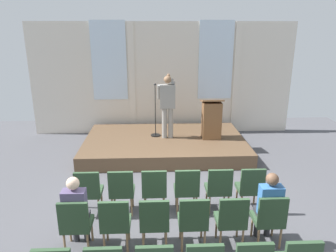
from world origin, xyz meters
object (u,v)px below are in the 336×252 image
object	(u,v)px
speaker	(167,102)
chair_r1_c5	(269,217)
chair_r1_c3	(193,219)
chair_r1_c1	(115,221)
mic_stand	(155,125)
chair_r1_c2	(154,220)
chair_r1_c4	(231,218)
chair_r1_c0	(76,222)
chair_r0_c4	(219,187)
chair_r0_c5	(251,186)
audience_r1_c0	(76,209)
chair_r0_c0	(89,190)
chair_r0_c3	(187,187)
chair_r0_c2	(154,188)
lectern	(212,119)
audience_r1_c5	(269,204)
chair_r0_c1	(122,189)

from	to	relation	value
speaker	chair_r1_c5	bearing A→B (deg)	-71.37
chair_r1_c3	speaker	bearing A→B (deg)	92.99
speaker	chair_r1_c1	world-z (taller)	speaker
mic_stand	chair_r1_c2	size ratio (longest dim) A/B	1.65
chair_r1_c4	chair_r1_c0	bearing A→B (deg)	180.00
chair_r0_c4	chair_r1_c1	distance (m)	2.11
chair_r0_c5	chair_r1_c5	size ratio (longest dim) A/B	1.00
chair_r1_c3	audience_r1_c0	bearing A→B (deg)	177.40
chair_r1_c3	chair_r1_c2	bearing A→B (deg)	180.00
chair_r0_c0	chair_r0_c5	xyz separation A→B (m)	(3.07, 0.00, 0.00)
chair_r0_c0	chair_r0_c3	world-z (taller)	same
chair_r0_c0	chair_r0_c2	size ratio (longest dim) A/B	1.00
chair_r0_c0	chair_r0_c2	distance (m)	1.23
chair_r0_c3	chair_r0_c0	bearing A→B (deg)	180.00
mic_stand	chair_r1_c3	xyz separation A→B (m)	(0.57, -4.48, -0.18)
chair_r0_c0	chair_r0_c4	distance (m)	2.46
lectern	audience_r1_c5	world-z (taller)	lectern
audience_r1_c0	chair_r1_c1	xyz separation A→B (m)	(0.61, -0.08, -0.18)
chair_r1_c1	chair_r1_c4	xyz separation A→B (m)	(1.84, 0.00, 0.00)
chair_r0_c4	chair_r1_c3	distance (m)	1.20
chair_r0_c1	chair_r0_c2	distance (m)	0.61
mic_stand	audience_r1_c0	world-z (taller)	mic_stand
lectern	chair_r1_c2	distance (m)	4.54
speaker	audience_r1_c0	xyz separation A→B (m)	(-1.62, -4.23, -0.71)
mic_stand	chair_r0_c0	size ratio (longest dim) A/B	1.65
mic_stand	chair_r0_c2	distance (m)	3.45
chair_r1_c2	chair_r0_c2	bearing A→B (deg)	90.00
chair_r0_c3	audience_r1_c0	xyz separation A→B (m)	(-1.84, -0.94, 0.18)
speaker	audience_r1_c0	world-z (taller)	speaker
mic_stand	audience_r1_c5	xyz separation A→B (m)	(1.80, -4.39, -0.00)
speaker	chair_r1_c3	distance (m)	4.41
speaker	chair_r0_c1	xyz separation A→B (m)	(-1.00, -3.28, -0.89)
lectern	chair_r0_c0	world-z (taller)	lectern
chair_r0_c2	chair_r0_c5	size ratio (longest dim) A/B	1.00
chair_r0_c0	chair_r0_c1	bearing A→B (deg)	0.00
chair_r0_c1	chair_r0_c5	world-z (taller)	same
chair_r0_c4	speaker	bearing A→B (deg)	104.34
chair_r0_c0	audience_r1_c0	xyz separation A→B (m)	(0.00, -0.94, 0.18)
chair_r0_c5	audience_r1_c0	distance (m)	3.22
chair_r0_c5	chair_r1_c5	distance (m)	1.03
chair_r0_c1	chair_r0_c3	distance (m)	1.23
chair_r1_c0	chair_r0_c3	bearing A→B (deg)	29.17
audience_r1_c0	chair_r1_c1	bearing A→B (deg)	-7.75
mic_stand	chair_r0_c4	bearing A→B (deg)	-71.08
chair_r0_c4	chair_r1_c1	world-z (taller)	same
chair_r0_c4	chair_r0_c5	bearing A→B (deg)	0.00
chair_r1_c1	chair_r1_c2	xyz separation A→B (m)	(0.61, 0.00, 0.00)
chair_r0_c4	chair_r0_c2	bearing A→B (deg)	180.00
chair_r1_c0	audience_r1_c0	world-z (taller)	audience_r1_c0
chair_r1_c5	chair_r0_c4	bearing A→B (deg)	120.84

